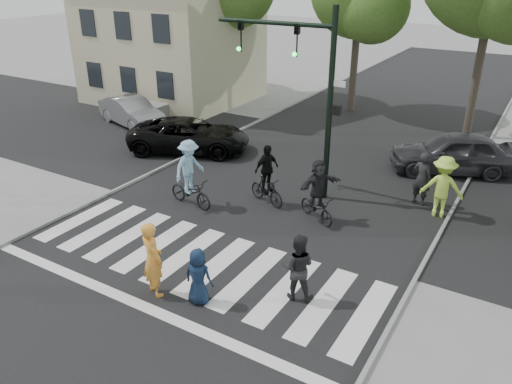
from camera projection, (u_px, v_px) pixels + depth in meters
ground at (176, 280)px, 12.22m from camera, size 120.00×120.00×0.00m
road_stem at (275, 203)px, 16.11m from camera, size 10.00×70.00×0.01m
road_cross at (314, 172)px, 18.44m from camera, size 70.00×10.00×0.01m
curb_left at (156, 171)px, 18.45m from camera, size 0.10×70.00×0.10m
curb_right at (435, 243)px, 13.72m from camera, size 0.10×70.00×0.10m
crosswalk at (192, 266)px, 12.73m from camera, size 10.00×3.85×0.01m
traffic_signal at (306, 76)px, 15.24m from camera, size 4.45×0.29×6.00m
house at (171, 29)px, 26.89m from camera, size 8.40×8.10×8.82m
pedestrian_woman at (152, 259)px, 11.34m from camera, size 0.79×0.65×1.86m
pedestrian_child at (198, 277)px, 11.14m from camera, size 0.73×0.53×1.37m
pedestrian_adult at (298, 267)px, 11.25m from camera, size 0.95×0.85×1.63m
cyclist_left at (190, 178)px, 15.58m from camera, size 1.79×1.20×2.18m
cyclist_mid at (267, 180)px, 15.76m from camera, size 1.57×0.99×1.98m
cyclist_right at (318, 194)px, 14.71m from camera, size 1.58×1.46×1.92m
car_suv at (189, 135)px, 20.26m from camera, size 5.34×4.00×1.35m
car_silver at (132, 111)px, 23.56m from camera, size 4.26×2.48×1.33m
car_grey at (453, 152)px, 18.19m from camera, size 4.82×3.47×1.53m
bystander_hivis at (442, 187)px, 14.92m from camera, size 1.35×0.91×1.93m
bystander_dark at (422, 179)px, 15.71m from camera, size 0.73×0.59×1.75m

